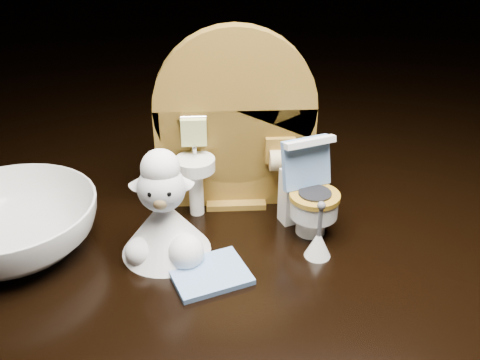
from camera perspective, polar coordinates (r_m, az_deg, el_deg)
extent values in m
cube|color=black|center=(0.44, -0.05, -12.13)|extent=(2.50, 2.50, 0.10)
cube|color=brown|center=(0.44, -0.50, 2.57)|extent=(0.13, 0.02, 0.09)
cylinder|color=brown|center=(0.43, -0.53, 7.74)|extent=(0.13, 0.02, 0.13)
cube|color=brown|center=(0.46, -0.48, -1.91)|extent=(0.05, 0.04, 0.01)
cylinder|color=white|center=(0.44, -4.70, -1.05)|extent=(0.01, 0.01, 0.04)
cylinder|color=white|center=(0.42, -4.84, 1.67)|extent=(0.03, 0.03, 0.01)
cylinder|color=silver|center=(0.43, -4.87, 3.42)|extent=(0.00, 0.00, 0.01)
cube|color=#C0C975|center=(0.42, -4.95, 5.13)|extent=(0.02, 0.01, 0.02)
cube|color=brown|center=(0.43, 4.31, 3.15)|extent=(0.02, 0.01, 0.02)
cylinder|color=tan|center=(0.43, 4.38, 2.09)|extent=(0.02, 0.02, 0.02)
cylinder|color=white|center=(0.42, 7.55, -4.50)|extent=(0.02, 0.02, 0.02)
cylinder|color=white|center=(0.41, 7.89, -2.80)|extent=(0.04, 0.04, 0.02)
cylinder|color=#A0741E|center=(0.41, 7.98, -1.71)|extent=(0.04, 0.04, 0.00)
cube|color=white|center=(0.43, 6.35, -1.53)|extent=(0.03, 0.02, 0.05)
cube|color=#6B92CB|center=(0.41, 7.07, 1.84)|extent=(0.04, 0.03, 0.04)
cube|color=white|center=(0.40, 7.50, 4.01)|extent=(0.04, 0.02, 0.01)
cylinder|color=#99D33B|center=(0.42, 7.60, 2.11)|extent=(0.01, 0.01, 0.01)
cube|color=#6B92CB|center=(0.38, -3.26, -9.95)|extent=(0.06, 0.06, 0.00)
cone|color=white|center=(0.40, 8.33, -6.73)|extent=(0.02, 0.02, 0.02)
cylinder|color=#59595B|center=(0.39, 8.54, -4.38)|extent=(0.00, 0.00, 0.03)
sphere|color=#59595B|center=(0.38, 8.68, -2.71)|extent=(0.01, 0.01, 0.01)
cone|color=white|center=(0.40, -8.01, -4.85)|extent=(0.07, 0.07, 0.04)
sphere|color=white|center=(0.39, -5.80, -7.64)|extent=(0.03, 0.03, 0.03)
sphere|color=white|center=(0.39, -10.60, -7.55)|extent=(0.02, 0.02, 0.02)
sphere|color=silver|center=(0.38, -8.38, -0.85)|extent=(0.03, 0.03, 0.03)
sphere|color=tan|center=(0.37, -8.50, -2.24)|extent=(0.01, 0.01, 0.01)
sphere|color=white|center=(0.37, -8.51, 1.24)|extent=(0.03, 0.03, 0.03)
cone|color=silver|center=(0.38, -10.73, -0.15)|extent=(0.02, 0.01, 0.02)
cone|color=silver|center=(0.38, -6.05, -0.05)|extent=(0.02, 0.01, 0.02)
sphere|color=black|center=(0.36, -9.54, -1.50)|extent=(0.00, 0.00, 0.00)
sphere|color=black|center=(0.36, -7.64, -1.46)|extent=(0.00, 0.00, 0.00)
imported|color=white|center=(0.43, -23.20, -4.60)|extent=(0.16, 0.16, 0.04)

